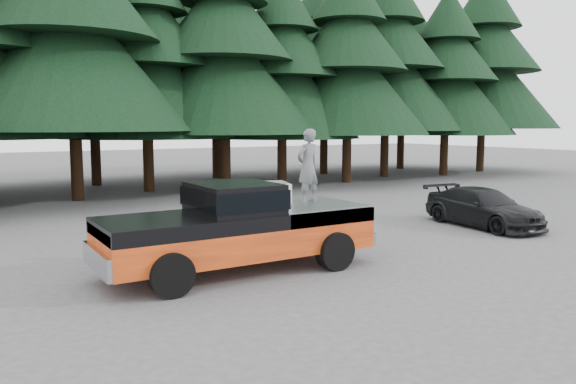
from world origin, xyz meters
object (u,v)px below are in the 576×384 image
air_compressor (273,195)px  parked_car (483,208)px  pickup_truck (238,241)px  man_on_bed (308,166)px

air_compressor → parked_car: 7.96m
pickup_truck → man_on_bed: (1.89, 0.18, 1.52)m
air_compressor → man_on_bed: (0.90, -0.03, 0.62)m
pickup_truck → air_compressor: bearing=11.7°
air_compressor → parked_car: bearing=20.3°
pickup_truck → man_on_bed: 2.43m
pickup_truck → man_on_bed: bearing=5.3°
man_on_bed → parked_car: bearing=171.6°
pickup_truck → air_compressor: 1.35m
man_on_bed → pickup_truck: bearing=-8.8°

